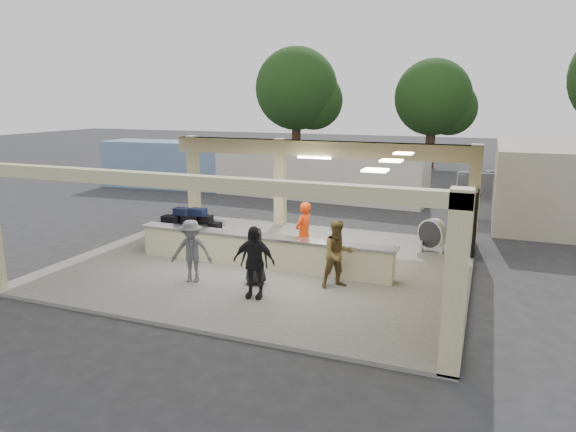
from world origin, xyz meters
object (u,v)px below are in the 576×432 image
at_px(car_dark, 496,185).
at_px(container_white, 318,175).
at_px(baggage_handler, 304,233).
at_px(passenger_d, 255,256).
at_px(luggage_cart, 187,226).
at_px(car_white_a, 561,195).
at_px(passenger_b, 254,262).
at_px(container_blue, 189,165).
at_px(passenger_c, 192,251).
at_px(baggage_counter, 260,251).
at_px(drum_fan, 433,234).
at_px(passenger_a, 338,254).

bearing_deg(car_dark, container_white, 153.49).
distance_m(baggage_handler, passenger_d, 2.31).
relative_size(luggage_cart, car_white_a, 0.48).
distance_m(passenger_b, container_blue, 17.96).
relative_size(baggage_handler, passenger_b, 1.02).
bearing_deg(container_blue, passenger_d, -56.15).
bearing_deg(car_white_a, passenger_c, 149.63).
bearing_deg(baggage_handler, baggage_counter, -38.44).
bearing_deg(baggage_handler, container_blue, -120.06).
distance_m(drum_fan, container_blue, 16.94).
bearing_deg(container_blue, passenger_c, -61.83).
distance_m(passenger_b, passenger_d, 0.96).
xyz_separation_m(drum_fan, passenger_a, (-2.02, -4.35, 0.33)).
xyz_separation_m(passenger_a, container_blue, (-12.63, 12.84, 0.31)).
bearing_deg(passenger_a, passenger_d, 158.00).
xyz_separation_m(baggage_counter, passenger_c, (-1.22, -1.88, 0.39)).
distance_m(baggage_counter, container_white, 11.75).
xyz_separation_m(luggage_cart, container_blue, (-6.75, 10.93, 0.50)).
height_order(passenger_d, car_white_a, passenger_d).
relative_size(passenger_a, passenger_d, 1.15).
xyz_separation_m(passenger_b, container_blue, (-10.85, 14.32, 0.30)).
relative_size(luggage_cart, car_dark, 0.59).
height_order(baggage_counter, passenger_a, passenger_a).
height_order(baggage_counter, luggage_cart, luggage_cart).
height_order(passenger_b, car_white_a, passenger_b).
distance_m(baggage_counter, car_white_a, 16.05).
bearing_deg(car_dark, passenger_c, -163.76).
bearing_deg(car_white_a, container_white, 102.31).
relative_size(car_dark, container_white, 0.37).
height_order(luggage_cart, drum_fan, luggage_cart).
distance_m(luggage_cart, passenger_d, 4.50).
xyz_separation_m(luggage_cart, car_white_a, (12.69, 11.88, -0.11)).
bearing_deg(baggage_handler, passenger_b, 11.05).
xyz_separation_m(passenger_a, container_white, (-4.63, 12.38, 0.18)).
relative_size(baggage_counter, luggage_cart, 3.41).
bearing_deg(passenger_c, passenger_a, -1.76).
bearing_deg(passenger_a, container_blue, 96.71).
distance_m(baggage_handler, car_dark, 15.37).
bearing_deg(passenger_d, baggage_counter, 104.17).
bearing_deg(drum_fan, passenger_b, -91.73).
distance_m(baggage_handler, passenger_a, 2.24).
relative_size(passenger_b, passenger_c, 1.07).
bearing_deg(car_dark, passenger_a, -153.05).
height_order(container_white, container_blue, container_blue).
height_order(passenger_b, container_white, container_white).
relative_size(baggage_counter, passenger_a, 4.46).
height_order(passenger_c, car_white_a, passenger_c).
bearing_deg(car_dark, baggage_handler, -160.13).
bearing_deg(car_white_a, passenger_a, 159.02).
relative_size(baggage_counter, drum_fan, 7.46).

